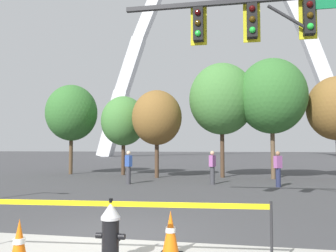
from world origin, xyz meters
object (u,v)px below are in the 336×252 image
pedestrian_walking_left (212,167)px  pedestrian_walking_right (278,169)px  pedestrian_standing_center (129,167)px  monument_arch (218,52)px  traffic_signal_gantry (295,48)px  traffic_cone_mid_sidewalk (171,233)px  traffic_cone_by_hydrant (19,245)px  fire_hydrant (111,233)px

pedestrian_walking_left → pedestrian_walking_right: same height
pedestrian_standing_center → monument_arch: bearing=86.7°
pedestrian_walking_left → pedestrian_standing_center: size_ratio=1.00×
traffic_signal_gantry → pedestrian_walking_right: size_ratio=4.04×
traffic_cone_mid_sidewalk → pedestrian_walking_left: (0.06, 10.83, 0.46)m
traffic_cone_mid_sidewalk → pedestrian_walking_left: 10.84m
traffic_cone_by_hydrant → traffic_cone_mid_sidewalk: bearing=27.4°
traffic_signal_gantry → pedestrian_walking_right: 7.77m
traffic_cone_by_hydrant → fire_hydrant: bearing=21.6°
traffic_signal_gantry → pedestrian_walking_left: bearing=108.7°
monument_arch → traffic_cone_by_hydrant: bearing=-90.7°
traffic_signal_gantry → monument_arch: size_ratio=0.14×
pedestrian_walking_right → traffic_cone_mid_sidewalk: bearing=-106.2°
pedestrian_standing_center → pedestrian_walking_right: (6.92, 0.05, 0.00)m
traffic_cone_by_hydrant → traffic_cone_mid_sidewalk: 2.30m
fire_hydrant → traffic_cone_mid_sidewalk: fire_hydrant is taller
pedestrian_standing_center → pedestrian_walking_right: size_ratio=1.00×
fire_hydrant → traffic_cone_mid_sidewalk: (0.82, 0.58, -0.11)m
traffic_cone_by_hydrant → pedestrian_walking_right: bearing=66.0°
traffic_cone_mid_sidewalk → pedestrian_standing_center: size_ratio=0.46×
pedestrian_walking_left → monument_arch: bearing=91.8°
fire_hydrant → traffic_cone_by_hydrant: 1.32m
traffic_cone_mid_sidewalk → monument_arch: 58.26m
traffic_cone_mid_sidewalk → pedestrian_standing_center: (-3.92, 10.23, 0.46)m
pedestrian_walking_left → pedestrian_standing_center: 4.03m
monument_arch → pedestrian_walking_left: bearing=-88.2°
traffic_signal_gantry → fire_hydrant: bearing=-131.4°
traffic_cone_by_hydrant → traffic_signal_gantry: 7.49m
traffic_signal_gantry → pedestrian_walking_right: (0.39, 6.96, -3.45)m
fire_hydrant → traffic_cone_by_hydrant: (-1.22, -0.48, -0.11)m
traffic_cone_by_hydrant → traffic_signal_gantry: size_ratio=0.11×
monument_arch → pedestrian_walking_right: (4.30, -44.99, -17.94)m
traffic_cone_by_hydrant → traffic_signal_gantry: (4.65, 4.38, 3.91)m
traffic_cone_mid_sidewalk → monument_arch: size_ratio=0.02×
pedestrian_standing_center → fire_hydrant: bearing=-74.0°
fire_hydrant → pedestrian_walking_left: 11.45m
fire_hydrant → monument_arch: monument_arch is taller
traffic_cone_mid_sidewalk → traffic_signal_gantry: 5.75m
traffic_cone_by_hydrant → traffic_cone_mid_sidewalk: (2.05, 1.06, 0.00)m
pedestrian_walking_right → traffic_cone_by_hydrant: bearing=-114.0°
pedestrian_walking_left → pedestrian_standing_center: same height
traffic_cone_by_hydrant → pedestrian_standing_center: size_ratio=0.46×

